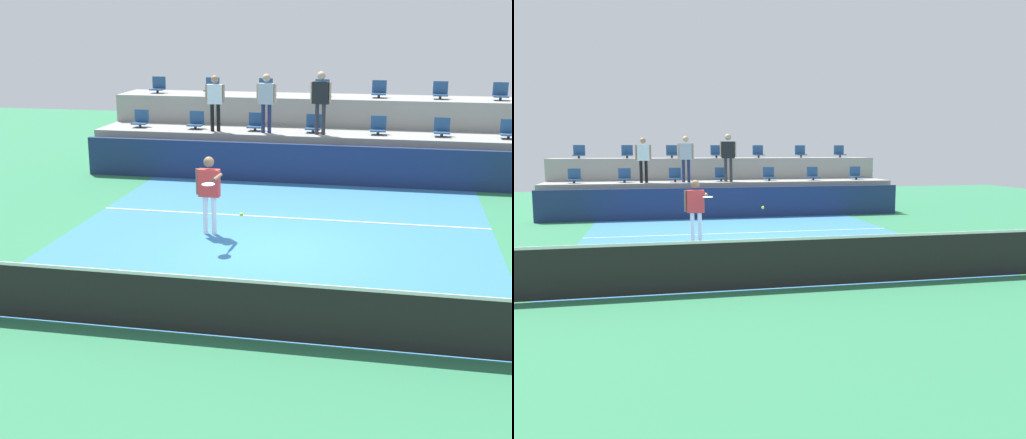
# 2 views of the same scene
# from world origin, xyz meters

# --- Properties ---
(ground_plane) EXTENTS (40.00, 40.00, 0.00)m
(ground_plane) POSITION_xyz_m (0.00, 0.00, 0.00)
(ground_plane) COLOR #2D754C
(court_inner_paint) EXTENTS (9.00, 10.00, 0.01)m
(court_inner_paint) POSITION_xyz_m (0.00, 1.00, 0.00)
(court_inner_paint) COLOR teal
(court_inner_paint) RESTS_ON ground_plane
(court_service_line) EXTENTS (9.00, 0.06, 0.00)m
(court_service_line) POSITION_xyz_m (0.00, 2.40, 0.01)
(court_service_line) COLOR white
(court_service_line) RESTS_ON ground_plane
(tennis_net) EXTENTS (10.48, 0.08, 1.07)m
(tennis_net) POSITION_xyz_m (0.00, -4.00, 0.50)
(tennis_net) COLOR black
(tennis_net) RESTS_ON ground_plane
(sponsor_backboard) EXTENTS (13.00, 0.16, 1.10)m
(sponsor_backboard) POSITION_xyz_m (0.00, 6.00, 0.55)
(sponsor_backboard) COLOR navy
(sponsor_backboard) RESTS_ON ground_plane
(seating_tier_lower) EXTENTS (13.00, 1.80, 1.25)m
(seating_tier_lower) POSITION_xyz_m (0.00, 7.30, 0.62)
(seating_tier_lower) COLOR gray
(seating_tier_lower) RESTS_ON ground_plane
(seating_tier_upper) EXTENTS (13.00, 1.80, 2.10)m
(seating_tier_upper) POSITION_xyz_m (0.00, 9.10, 1.05)
(seating_tier_upper) COLOR gray
(seating_tier_upper) RESTS_ON ground_plane
(stadium_chair_lower_far_left) EXTENTS (0.44, 0.40, 0.52)m
(stadium_chair_lower_far_left) POSITION_xyz_m (-5.33, 7.23, 1.46)
(stadium_chair_lower_far_left) COLOR #2D2D33
(stadium_chair_lower_far_left) RESTS_ON seating_tier_lower
(stadium_chair_lower_left) EXTENTS (0.44, 0.40, 0.52)m
(stadium_chair_lower_left) POSITION_xyz_m (-3.58, 7.23, 1.46)
(stadium_chair_lower_left) COLOR #2D2D33
(stadium_chair_lower_left) RESTS_ON seating_tier_lower
(stadium_chair_lower_mid_left) EXTENTS (0.44, 0.40, 0.52)m
(stadium_chair_lower_mid_left) POSITION_xyz_m (-1.76, 7.23, 1.46)
(stadium_chair_lower_mid_left) COLOR #2D2D33
(stadium_chair_lower_mid_left) RESTS_ON seating_tier_lower
(stadium_chair_lower_center) EXTENTS (0.44, 0.40, 0.52)m
(stadium_chair_lower_center) POSITION_xyz_m (-0.04, 7.23, 1.46)
(stadium_chair_lower_center) COLOR #2D2D33
(stadium_chair_lower_center) RESTS_ON seating_tier_lower
(stadium_chair_lower_mid_right) EXTENTS (0.44, 0.40, 0.52)m
(stadium_chair_lower_mid_right) POSITION_xyz_m (1.82, 7.23, 1.46)
(stadium_chair_lower_mid_right) COLOR #2D2D33
(stadium_chair_lower_mid_right) RESTS_ON seating_tier_lower
(stadium_chair_lower_right) EXTENTS (0.44, 0.40, 0.52)m
(stadium_chair_lower_right) POSITION_xyz_m (3.58, 7.23, 1.46)
(stadium_chair_lower_right) COLOR #2D2D33
(stadium_chair_lower_right) RESTS_ON seating_tier_lower
(stadium_chair_lower_far_right) EXTENTS (0.44, 0.40, 0.52)m
(stadium_chair_lower_far_right) POSITION_xyz_m (5.37, 7.23, 1.46)
(stadium_chair_lower_far_right) COLOR #2D2D33
(stadium_chair_lower_far_right) RESTS_ON seating_tier_lower
(stadium_chair_upper_far_left) EXTENTS (0.44, 0.40, 0.52)m
(stadium_chair_upper_far_left) POSITION_xyz_m (-5.36, 9.03, 2.31)
(stadium_chair_upper_far_left) COLOR #2D2D33
(stadium_chair_upper_far_left) RESTS_ON seating_tier_upper
(stadium_chair_upper_left) EXTENTS (0.44, 0.40, 0.52)m
(stadium_chair_upper_left) POSITION_xyz_m (-3.55, 9.03, 2.31)
(stadium_chair_upper_left) COLOR #2D2D33
(stadium_chair_upper_left) RESTS_ON seating_tier_upper
(stadium_chair_upper_mid_left) EXTENTS (0.44, 0.40, 0.52)m
(stadium_chair_upper_mid_left) POSITION_xyz_m (-1.81, 9.03, 2.31)
(stadium_chair_upper_mid_left) COLOR #2D2D33
(stadium_chair_upper_mid_left) RESTS_ON seating_tier_upper
(stadium_chair_upper_center) EXTENTS (0.44, 0.40, 0.52)m
(stadium_chair_upper_center) POSITION_xyz_m (-0.01, 9.03, 2.31)
(stadium_chair_upper_center) COLOR #2D2D33
(stadium_chair_upper_center) RESTS_ON seating_tier_upper
(stadium_chair_upper_mid_right) EXTENTS (0.44, 0.40, 0.52)m
(stadium_chair_upper_mid_right) POSITION_xyz_m (1.74, 9.03, 2.31)
(stadium_chair_upper_mid_right) COLOR #2D2D33
(stadium_chair_upper_mid_right) RESTS_ON seating_tier_upper
(stadium_chair_upper_right) EXTENTS (0.44, 0.40, 0.52)m
(stadium_chair_upper_right) POSITION_xyz_m (3.57, 9.03, 2.31)
(stadium_chair_upper_right) COLOR #2D2D33
(stadium_chair_upper_right) RESTS_ON seating_tier_upper
(stadium_chair_upper_far_right) EXTENTS (0.44, 0.40, 0.52)m
(stadium_chair_upper_far_right) POSITION_xyz_m (5.30, 9.03, 2.31)
(stadium_chair_upper_far_right) COLOR #2D2D33
(stadium_chair_upper_far_right) RESTS_ON seating_tier_upper
(tennis_player) EXTENTS (0.66, 1.19, 1.68)m
(tennis_player) POSITION_xyz_m (-1.45, 0.82, 1.03)
(tennis_player) COLOR white
(tennis_player) RESTS_ON ground_plane
(spectator_in_grey) EXTENTS (0.58, 0.24, 1.62)m
(spectator_in_grey) POSITION_xyz_m (-2.88, 6.85, 2.22)
(spectator_in_grey) COLOR black
(spectator_in_grey) RESTS_ON seating_tier_lower
(spectator_in_white) EXTENTS (0.59, 0.25, 1.69)m
(spectator_in_white) POSITION_xyz_m (-1.37, 6.85, 2.27)
(spectator_in_white) COLOR navy
(spectator_in_white) RESTS_ON seating_tier_lower
(spectator_leaning_on_rail) EXTENTS (0.61, 0.28, 1.77)m
(spectator_leaning_on_rail) POSITION_xyz_m (0.19, 6.85, 2.33)
(spectator_leaning_on_rail) COLOR #2D2D33
(spectator_leaning_on_rail) RESTS_ON seating_tier_lower
(tennis_ball) EXTENTS (0.07, 0.07, 0.07)m
(tennis_ball) POSITION_xyz_m (-0.19, -1.71, 1.21)
(tennis_ball) COLOR #CCE033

